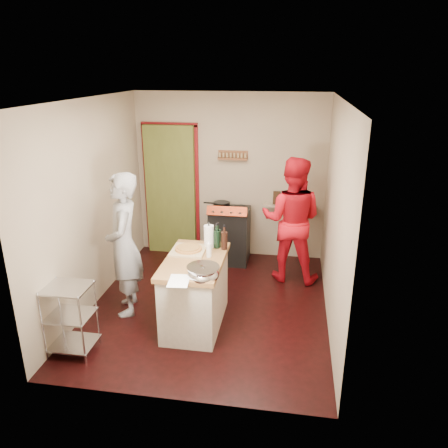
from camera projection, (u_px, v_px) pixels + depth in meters
The scene contains 10 objects.
floor at pixel (210, 305), 5.72m from camera, with size 3.50×3.50×0.00m, color black.
back_wall at pixel (191, 185), 7.08m from camera, with size 3.00×0.44×2.60m.
left_wall at pixel (92, 205), 5.50m from camera, with size 0.04×3.50×2.60m, color tan.
right_wall at pixel (335, 217), 5.05m from camera, with size 0.04×3.50×2.60m, color tan.
ceiling at pixel (207, 98), 4.83m from camera, with size 3.00×3.50×0.02m, color white.
stove at pixel (230, 234), 6.88m from camera, with size 0.60×0.63×1.00m.
wire_shelving at pixel (70, 316), 4.65m from camera, with size 0.48×0.40×0.80m.
island at pixel (195, 290), 5.16m from camera, with size 0.70×1.29×1.16m.
person_stripe at pixel (124, 245), 5.31m from camera, with size 0.65×0.43×1.79m, color #9FA0A4.
person_red at pixel (291, 220), 6.16m from camera, with size 0.88×0.68×1.80m, color red.
Camera 1 is at (0.99, -4.92, 2.94)m, focal length 35.00 mm.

